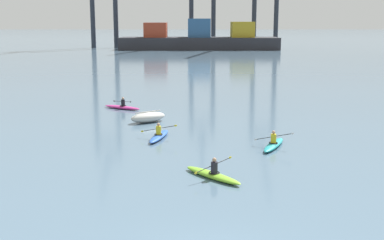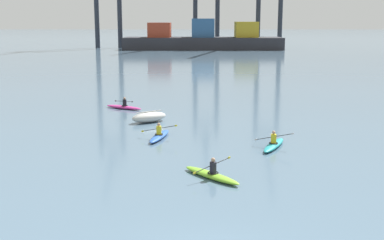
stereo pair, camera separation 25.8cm
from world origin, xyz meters
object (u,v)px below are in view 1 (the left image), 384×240
at_px(kayak_teal, 274,144).
at_px(kayak_blue, 160,136).
at_px(capsized_dinghy, 149,117).
at_px(kayak_magenta, 123,107).
at_px(kayak_lime, 214,174).
at_px(container_barge, 200,39).

distance_m(kayak_teal, kayak_blue, 6.79).
bearing_deg(kayak_blue, capsized_dinghy, 102.43).
bearing_deg(capsized_dinghy, kayak_magenta, 115.54).
height_order(kayak_lime, kayak_magenta, same).
height_order(kayak_teal, kayak_blue, same).
bearing_deg(kayak_magenta, kayak_blue, -70.48).
bearing_deg(capsized_dinghy, kayak_teal, -42.54).
relative_size(container_barge, capsized_dinghy, 13.88).
height_order(kayak_magenta, kayak_teal, same).
height_order(kayak_magenta, kayak_blue, same).
xyz_separation_m(capsized_dinghy, kayak_magenta, (-2.50, 5.23, -0.18)).
bearing_deg(container_barge, kayak_magenta, -94.95).
relative_size(kayak_magenta, kayak_blue, 0.94).
bearing_deg(container_barge, capsized_dinghy, -93.07).
bearing_deg(capsized_dinghy, kayak_blue, -77.57).
relative_size(capsized_dinghy, kayak_magenta, 0.85).
distance_m(capsized_dinghy, kayak_blue, 4.93).
relative_size(container_barge, kayak_blue, 11.11).
bearing_deg(kayak_blue, kayak_magenta, 109.52).
bearing_deg(kayak_blue, kayak_lime, -69.25).
relative_size(kayak_lime, kayak_blue, 0.86).
xyz_separation_m(container_barge, kayak_blue, (-3.73, -94.15, -2.25)).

